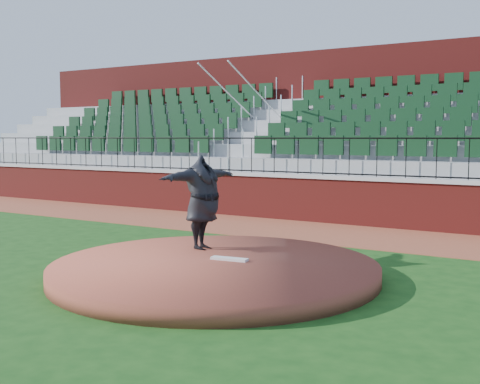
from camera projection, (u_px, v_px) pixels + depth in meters
name	position (u px, v px, depth m)	size (l,w,h in m)	color
ground	(193.00, 276.00, 9.98)	(90.00, 90.00, 0.00)	#164112
warning_track	(324.00, 232.00, 14.55)	(34.00, 3.20, 0.01)	brown
field_wall	(349.00, 202.00, 15.85)	(34.00, 0.35, 1.20)	maroon
wall_cap	(349.00, 178.00, 15.79)	(34.00, 0.45, 0.10)	#B7B7B7
wall_railing	(349.00, 157.00, 15.74)	(34.00, 0.05, 1.00)	black
seating_stands	(383.00, 138.00, 18.00)	(34.00, 5.10, 4.60)	gray
concourse_wall	(410.00, 125.00, 20.33)	(34.00, 0.50, 5.50)	maroon
pitchers_mound	(215.00, 270.00, 9.89)	(5.43, 5.43, 0.25)	brown
pitching_rubber	(229.00, 259.00, 10.04)	(0.65, 0.16, 0.04)	white
pitcher	(203.00, 202.00, 10.99)	(2.14, 0.58, 1.74)	black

